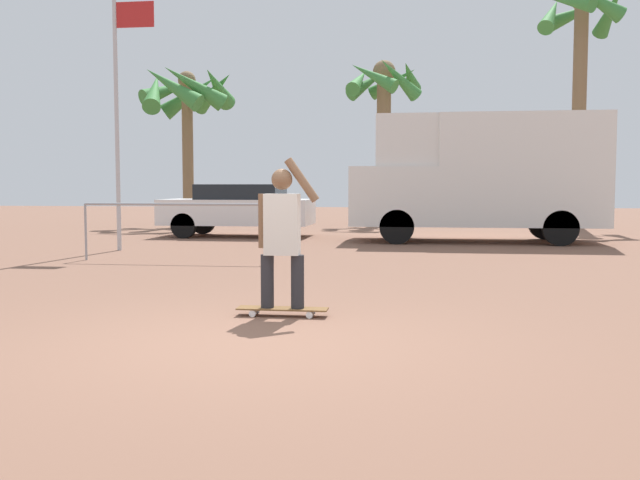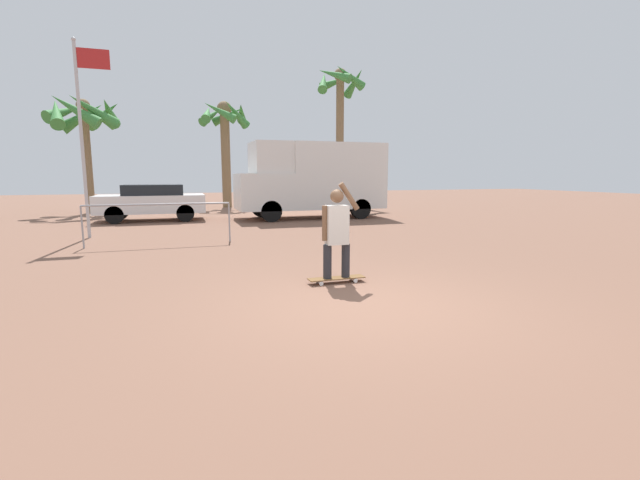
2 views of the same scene
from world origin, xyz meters
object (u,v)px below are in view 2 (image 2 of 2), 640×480
at_px(camper_van, 313,178).
at_px(parked_car_white, 152,201).
at_px(skateboard, 336,278).
at_px(palm_tree_near_van, 340,100).
at_px(palm_tree_center_background, 225,126).
at_px(palm_tree_far_left, 84,117).
at_px(person_skateboarder, 337,229).
at_px(flagpole, 83,126).

bearing_deg(camper_van, parked_car_white, 171.32).
distance_m(skateboard, palm_tree_near_van, 19.24).
relative_size(palm_tree_center_background, palm_tree_far_left, 1.06).
bearing_deg(person_skateboarder, flagpole, 124.17).
bearing_deg(camper_van, person_skateboarder, -105.62).
height_order(parked_car_white, palm_tree_far_left, palm_tree_far_left).
relative_size(skateboard, camper_van, 0.16).
bearing_deg(palm_tree_center_background, palm_tree_far_left, -165.30).
bearing_deg(palm_tree_far_left, parked_car_white, -57.87).
distance_m(person_skateboarder, palm_tree_near_van, 18.99).
xyz_separation_m(camper_van, flagpole, (-7.84, -3.48, 1.46)).
height_order(skateboard, palm_tree_center_background, palm_tree_center_background).
relative_size(parked_car_white, flagpole, 0.74).
bearing_deg(skateboard, palm_tree_far_left, 111.35).
distance_m(palm_tree_near_van, flagpole, 15.42).
bearing_deg(skateboard, person_skateboarder, 180.00).
distance_m(camper_van, parked_car_white, 6.54).
xyz_separation_m(person_skateboarder, flagpole, (-4.86, 7.17, 2.23)).
relative_size(skateboard, palm_tree_far_left, 0.18).
xyz_separation_m(person_skateboarder, palm_tree_far_left, (-6.38, 16.33, 3.53)).
height_order(parked_car_white, palm_tree_near_van, palm_tree_near_van).
xyz_separation_m(parked_car_white, palm_tree_center_background, (3.64, 6.43, 3.69)).
distance_m(parked_car_white, palm_tree_far_left, 6.66).
bearing_deg(camper_van, palm_tree_center_background, 110.45).
relative_size(skateboard, flagpole, 0.18).
distance_m(palm_tree_near_van, palm_tree_far_left, 13.11).
height_order(person_skateboarder, palm_tree_center_background, palm_tree_center_background).
xyz_separation_m(skateboard, palm_tree_far_left, (-6.38, 16.33, 4.37)).
height_order(palm_tree_near_van, palm_tree_far_left, palm_tree_near_van).
bearing_deg(palm_tree_near_van, skateboard, -111.19).
bearing_deg(skateboard, parked_car_white, 106.44).
bearing_deg(person_skateboarder, palm_tree_center_background, 89.32).
relative_size(parked_car_white, palm_tree_center_background, 0.70).
bearing_deg(camper_van, palm_tree_far_left, 148.74).
bearing_deg(palm_tree_near_van, flagpole, -139.25).
bearing_deg(parked_car_white, flagpole, -107.83).
relative_size(person_skateboarder, camper_van, 0.26).
bearing_deg(flagpole, camper_van, 23.95).
relative_size(parked_car_white, palm_tree_far_left, 0.74).
distance_m(parked_car_white, palm_tree_near_van, 12.57).
height_order(person_skateboarder, camper_van, camper_van).
distance_m(camper_van, palm_tree_near_van, 8.56).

